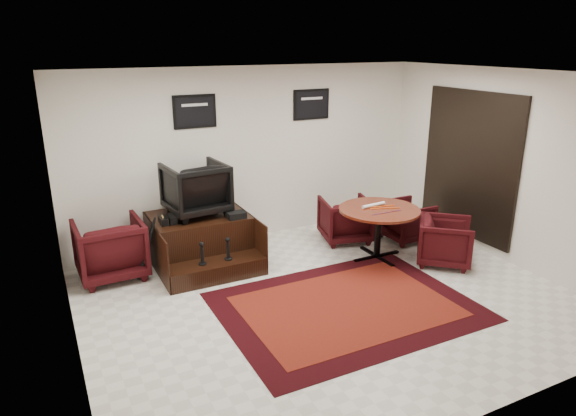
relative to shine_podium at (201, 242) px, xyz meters
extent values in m
plane|color=white|center=(1.11, -1.80, -0.33)|extent=(6.00, 6.00, 0.00)
cube|color=silver|center=(1.11, 0.70, 1.07)|extent=(6.00, 0.02, 2.80)
cube|color=silver|center=(1.11, -4.30, 1.07)|extent=(6.00, 0.02, 2.80)
cube|color=silver|center=(-1.89, -1.80, 1.07)|extent=(0.02, 5.00, 2.80)
cube|color=silver|center=(4.11, -1.80, 1.07)|extent=(0.02, 5.00, 2.80)
cube|color=white|center=(1.11, -1.80, 2.47)|extent=(6.00, 5.00, 0.02)
cube|color=black|center=(4.08, -1.10, 0.97)|extent=(0.05, 1.90, 2.30)
cube|color=black|center=(4.07, -1.10, 0.97)|extent=(0.02, 1.72, 2.12)
cube|color=black|center=(4.07, -1.10, 0.97)|extent=(0.03, 0.05, 2.12)
cube|color=black|center=(0.21, 0.68, 1.82)|extent=(0.66, 0.03, 0.50)
cube|color=black|center=(0.21, 0.66, 1.82)|extent=(0.58, 0.01, 0.42)
cube|color=silver|center=(0.21, 0.66, 1.92)|extent=(0.40, 0.00, 0.04)
cube|color=black|center=(2.21, 0.68, 1.82)|extent=(0.66, 0.03, 0.50)
cube|color=black|center=(2.21, 0.66, 1.82)|extent=(0.58, 0.01, 0.42)
cube|color=silver|center=(2.21, 0.66, 1.92)|extent=(0.40, 0.00, 0.04)
cube|color=black|center=(1.19, -2.11, -0.33)|extent=(3.07, 2.30, 0.01)
cube|color=#62180E|center=(1.19, -2.11, -0.32)|extent=(2.52, 1.76, 0.01)
cube|color=black|center=(0.00, 0.10, 0.03)|extent=(1.40, 1.03, 0.72)
cube|color=black|center=(0.00, -0.63, -0.20)|extent=(1.40, 0.41, 0.26)
cube|color=black|center=(-0.69, -0.11, 0.03)|extent=(0.02, 1.45, 0.72)
cube|color=black|center=(0.69, -0.11, 0.03)|extent=(0.02, 1.45, 0.72)
cylinder|color=black|center=(-0.19, -0.63, -0.07)|extent=(0.11, 0.11, 0.02)
cylinder|color=black|center=(-0.19, -0.63, 0.06)|extent=(0.04, 0.04, 0.24)
sphere|color=black|center=(-0.19, -0.63, 0.22)|extent=(0.07, 0.07, 0.07)
cylinder|color=black|center=(0.19, -0.63, -0.07)|extent=(0.11, 0.11, 0.02)
cylinder|color=black|center=(0.19, -0.63, 0.06)|extent=(0.04, 0.04, 0.24)
sphere|color=black|center=(0.19, -0.63, 0.22)|extent=(0.07, 0.07, 0.07)
imported|color=black|center=(0.00, 0.15, 0.82)|extent=(0.90, 0.85, 0.85)
cube|color=black|center=(-0.55, -0.06, 0.44)|extent=(0.11, 0.28, 0.10)
cube|color=black|center=(-0.43, -0.06, 0.44)|extent=(0.11, 0.28, 0.10)
cube|color=black|center=(0.45, -0.30, 0.44)|extent=(0.27, 0.18, 0.09)
imported|color=black|center=(-1.27, 0.11, 0.12)|extent=(0.92, 0.86, 0.91)
cylinder|color=#441709|center=(2.44, -1.02, 0.43)|extent=(1.20, 1.20, 0.04)
cylinder|color=black|center=(2.44, -1.02, 0.06)|extent=(0.10, 0.10, 0.71)
cube|color=black|center=(2.44, -1.02, -0.32)|extent=(0.81, 0.06, 0.03)
cube|color=black|center=(2.44, -1.02, -0.32)|extent=(0.06, 0.81, 0.03)
imported|color=black|center=(2.40, -0.18, 0.06)|extent=(0.93, 0.89, 0.79)
imported|color=black|center=(3.32, -0.61, 0.03)|extent=(0.66, 0.70, 0.72)
imported|color=black|center=(3.20, -1.64, 0.05)|extent=(1.01, 1.01, 0.76)
cylinder|color=white|center=(2.42, -0.90, 0.48)|extent=(0.42, 0.09, 0.05)
cylinder|color=#F9550D|center=(2.51, -1.05, 0.46)|extent=(0.43, 0.16, 0.01)
cylinder|color=#F9550D|center=(2.51, -0.95, 0.46)|extent=(0.44, 0.10, 0.01)
cylinder|color=#4C1933|center=(2.21, -1.22, 0.46)|extent=(0.10, 0.02, 0.01)
cylinder|color=#4C1933|center=(2.27, -1.22, 0.46)|extent=(0.10, 0.02, 0.01)
cylinder|color=#4C1933|center=(2.33, -1.22, 0.46)|extent=(0.10, 0.02, 0.01)
cylinder|color=#4C1933|center=(2.39, -1.22, 0.46)|extent=(0.10, 0.02, 0.01)
cylinder|color=#4C1933|center=(2.45, -1.22, 0.46)|extent=(0.10, 0.02, 0.01)
cylinder|color=#4C1933|center=(2.51, -1.22, 0.46)|extent=(0.10, 0.02, 0.01)
cylinder|color=#4C1933|center=(2.57, -1.22, 0.46)|extent=(0.10, 0.02, 0.01)
cylinder|color=#4C1933|center=(2.63, -1.22, 0.46)|extent=(0.10, 0.02, 0.01)
camera|label=1|loc=(-2.02, -6.87, 2.83)|focal=32.00mm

